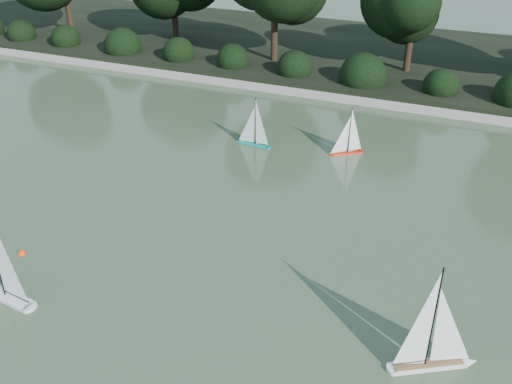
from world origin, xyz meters
TOP-DOWN VIEW (x-y plane):
  - ground at (0.00, 0.00)m, footprint 80.00×80.00m
  - pond_coping at (0.00, 9.00)m, footprint 40.00×0.35m
  - far_bank at (0.00, 13.00)m, footprint 40.00×8.00m
  - shrub_hedge at (0.00, 9.90)m, footprint 29.10×1.10m
  - sailboat_white_b at (3.33, 0.20)m, footprint 1.12×0.76m
  - sailboat_orange at (0.64, 5.77)m, footprint 0.75×0.59m
  - sailboat_teal at (-1.43, 5.43)m, footprint 0.91×0.22m
  - race_buoy at (-3.25, 0.06)m, footprint 0.14×0.14m

SIDE VIEW (x-z plane):
  - ground at x=0.00m, z-range 0.00..0.00m
  - race_buoy at x=-3.25m, z-range -0.07..0.07m
  - pond_coping at x=0.00m, z-range 0.00..0.18m
  - far_bank at x=0.00m, z-range 0.00..0.30m
  - sailboat_orange at x=0.64m, z-range -0.40..0.77m
  - sailboat_teal at x=-1.43m, z-range -0.43..0.82m
  - sailboat_white_b at x=3.33m, z-range -0.57..1.08m
  - shrub_hedge at x=0.00m, z-range -0.10..1.00m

